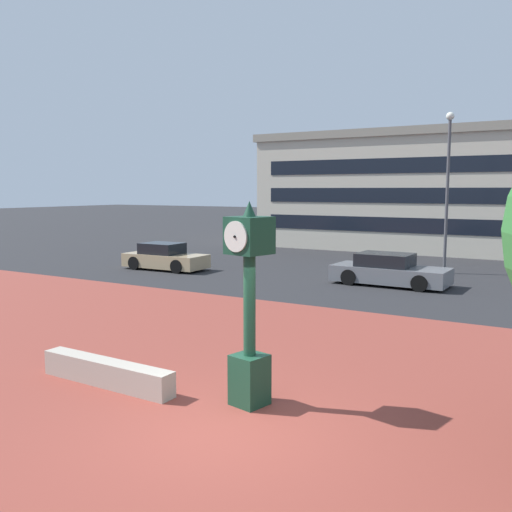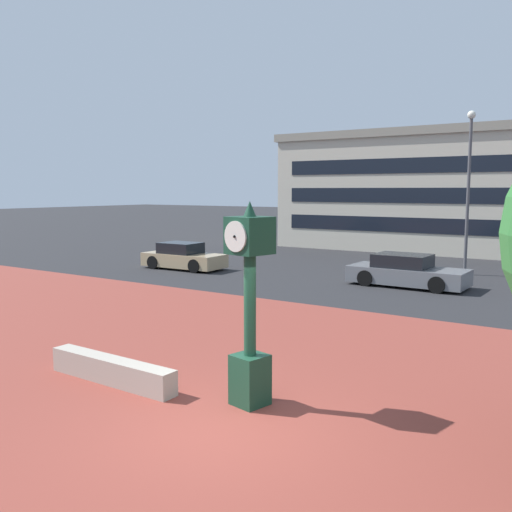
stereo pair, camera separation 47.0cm
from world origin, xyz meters
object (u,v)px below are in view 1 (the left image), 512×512
at_px(car_street_far, 165,258).
at_px(civic_building, 450,191).
at_px(street_lamp_post, 448,177).
at_px(car_street_mid, 389,271).
at_px(street_clock, 249,305).

relative_size(car_street_far, civic_building, 0.18).
bearing_deg(car_street_far, street_lamp_post, 113.67).
bearing_deg(street_lamp_post, car_street_mid, -105.37).
distance_m(car_street_far, street_lamp_post, 13.71).
bearing_deg(car_street_far, civic_building, 153.97).
bearing_deg(street_clock, car_street_far, 146.94).
bearing_deg(car_street_mid, civic_building, -174.10).
height_order(street_clock, car_street_far, street_clock).
xyz_separation_m(street_clock, street_lamp_post, (-0.49, 18.16, 2.59)).
xyz_separation_m(street_clock, car_street_far, (-12.40, 12.58, -1.24)).
bearing_deg(car_street_far, street_clock, 43.16).
bearing_deg(car_street_mid, street_clock, 8.26).
height_order(street_clock, civic_building, civic_building).
relative_size(civic_building, street_lamp_post, 3.08).
bearing_deg(street_clock, car_street_mid, 109.46).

